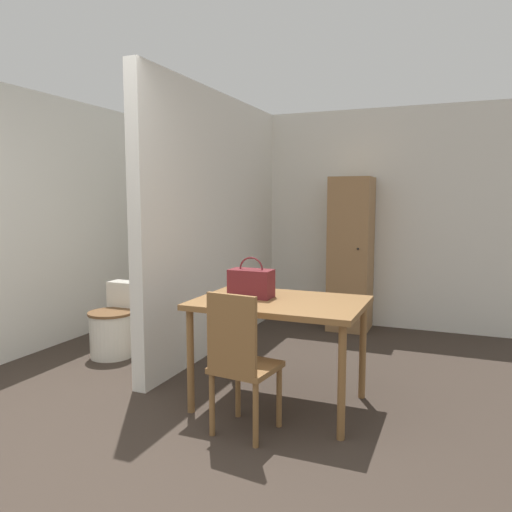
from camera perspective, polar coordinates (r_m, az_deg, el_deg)
ground_plane at (r=2.98m, az=-20.57°, el=-23.72°), size 16.00×16.00×0.00m
wall_back at (r=6.16m, az=5.31°, el=4.36°), size 4.93×0.12×2.50m
wall_left at (r=5.43m, az=-22.60°, el=3.59°), size 0.12×4.97×2.50m
partition_wall at (r=4.99m, az=-4.39°, el=3.86°), size 0.12×2.76×2.50m
dining_table at (r=3.56m, az=2.74°, el=-6.32°), size 1.18×0.83×0.77m
wooden_chair at (r=3.16m, az=-1.79°, el=-11.81°), size 0.42×0.42×0.92m
toilet at (r=4.97m, az=-15.82°, el=-7.65°), size 0.42×0.57×0.67m
handbag at (r=3.62m, az=-0.55°, el=-3.09°), size 0.31×0.17×0.30m
wooden_cabinet at (r=5.73m, az=10.77°, el=0.21°), size 0.45×0.48×1.72m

